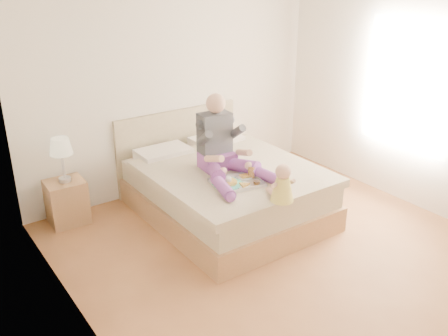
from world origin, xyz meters
TOP-DOWN VIEW (x-y plane):
  - room at (0.08, 0.01)m, footprint 4.02×4.22m
  - bed at (0.00, 1.08)m, footprint 1.70×2.18m
  - nightstand at (-1.55, 1.88)m, footprint 0.42×0.38m
  - lamp at (-1.54, 1.88)m, footprint 0.24×0.24m
  - adult at (-0.12, 0.90)m, footprint 0.72×1.05m
  - tray at (-0.19, 0.56)m, footprint 0.55×0.46m
  - baby at (-0.06, 0.01)m, footprint 0.24×0.34m

SIDE VIEW (x-z plane):
  - nightstand at x=-1.55m, z-range 0.00..0.50m
  - bed at x=0.00m, z-range -0.18..0.82m
  - tray at x=-0.19m, z-range 0.57..0.71m
  - baby at x=-0.06m, z-range 0.58..0.95m
  - adult at x=-0.12m, z-range 0.43..1.29m
  - lamp at x=-1.54m, z-range 0.63..1.12m
  - room at x=0.08m, z-range 0.15..2.87m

